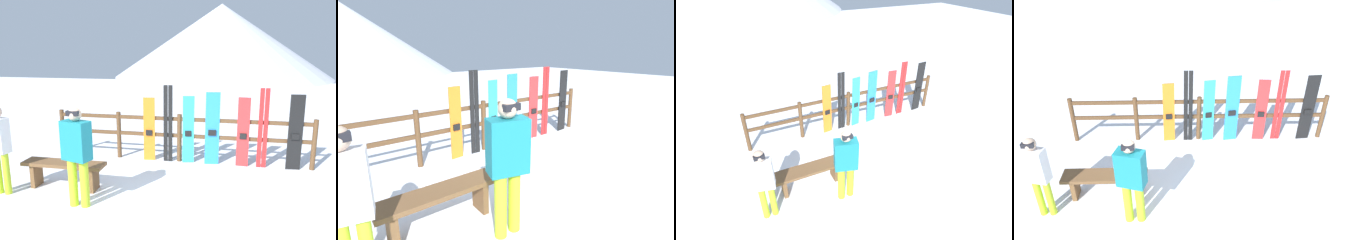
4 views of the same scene
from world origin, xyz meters
The scene contains 13 objects.
ground_plane centered at (0.00, 0.00, 0.00)m, with size 40.00×40.00×0.00m, color white.
mountain_backdrop centered at (0.00, 24.15, 3.00)m, with size 18.00×18.00×6.00m.
fence centered at (0.00, 2.15, 0.64)m, with size 5.67×0.10×1.06m.
bench centered at (-1.78, 0.34, 0.37)m, with size 1.49×0.36×0.49m.
person_teal centered at (-1.22, -0.24, 0.92)m, with size 0.49×0.35×1.60m.
person_white centered at (-2.72, -0.07, 0.91)m, with size 0.40×0.28×1.54m.
snowboard_orange centered at (-0.67, 2.09, 0.71)m, with size 0.25×0.08×1.42m.
ski_pair_black centered at (-0.24, 2.09, 0.85)m, with size 0.19×0.02×1.70m.
snowboard_cyan centered at (0.20, 2.09, 0.73)m, with size 0.25×0.09×1.48m.
snowboard_blue centered at (0.72, 2.09, 0.78)m, with size 0.30×0.09×1.57m.
snowboard_red centered at (1.36, 2.09, 0.74)m, with size 0.25×0.07×1.48m.
ski_pair_red centered at (1.76, 2.09, 0.84)m, with size 0.19×0.02×1.68m.
snowboard_black_stripe centered at (2.39, 2.09, 0.78)m, with size 0.29×0.08×1.57m.
Camera 2 is at (-2.83, -2.32, 2.09)m, focal length 28.00 mm.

